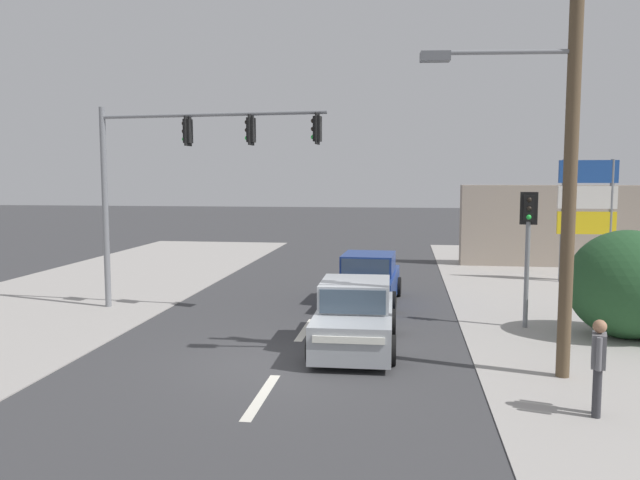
{
  "coord_description": "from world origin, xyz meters",
  "views": [
    {
      "loc": [
        2.52,
        -12.64,
        3.92
      ],
      "look_at": [
        0.24,
        4.0,
        2.24
      ],
      "focal_mm": 35.0,
      "sensor_mm": 36.0,
      "label": 1
    }
  ],
  "objects": [
    {
      "name": "ground_plane",
      "position": [
        0.0,
        0.0,
        0.0
      ],
      "size": [
        140.0,
        140.0,
        0.0
      ],
      "primitive_type": "plane",
      "color": "#3A3A3D"
    },
    {
      "name": "lane_dash_near",
      "position": [
        0.0,
        -2.0,
        0.0
      ],
      "size": [
        0.2,
        2.4,
        0.01
      ],
      "primitive_type": "cube",
      "color": "silver",
      "rests_on": "ground"
    },
    {
      "name": "lane_dash_mid",
      "position": [
        0.0,
        3.0,
        0.0
      ],
      "size": [
        0.2,
        2.4,
        0.01
      ],
      "primitive_type": "cube",
      "color": "silver",
      "rests_on": "ground"
    },
    {
      "name": "lane_dash_far",
      "position": [
        0.0,
        8.0,
        0.0
      ],
      "size": [
        0.2,
        2.4,
        0.01
      ],
      "primitive_type": "cube",
      "color": "silver",
      "rests_on": "ground"
    },
    {
      "name": "kerb_left_verge",
      "position": [
        -8.5,
        4.0,
        0.01
      ],
      "size": [
        8.0,
        40.0,
        0.02
      ],
      "primitive_type": "cube",
      "color": "#A39E99",
      "rests_on": "ground"
    },
    {
      "name": "utility_pole_foreground_right",
      "position": [
        5.49,
        -0.17,
        4.71
      ],
      "size": [
        3.78,
        0.5,
        8.72
      ],
      "color": "brown",
      "rests_on": "ground"
    },
    {
      "name": "traffic_signal_mast",
      "position": [
        -4.02,
        4.75,
        4.35
      ],
      "size": [
        6.87,
        0.89,
        6.0
      ],
      "color": "slate",
      "rests_on": "ground"
    },
    {
      "name": "pedestal_signal_right_kerb",
      "position": [
        5.67,
        3.95,
        2.42
      ],
      "size": [
        0.44,
        0.3,
        3.56
      ],
      "color": "slate",
      "rests_on": "ground"
    },
    {
      "name": "shopping_plaza_sign",
      "position": [
        9.21,
        11.62,
        2.98
      ],
      "size": [
        2.1,
        0.16,
        4.6
      ],
      "color": "slate",
      "rests_on": "ground"
    },
    {
      "name": "roadside_bush",
      "position": [
        8.06,
        3.18,
        1.26
      ],
      "size": [
        3.0,
        2.57,
        2.66
      ],
      "color": "#234C28",
      "rests_on": "ground"
    },
    {
      "name": "shopfront_wall_far",
      "position": [
        11.0,
        16.0,
        1.8
      ],
      "size": [
        12.0,
        1.0,
        3.6
      ],
      "primitive_type": "cube",
      "color": "#A39384",
      "rests_on": "ground"
    },
    {
      "name": "sedan_kerbside_parked",
      "position": [
        1.4,
        6.68,
        0.7
      ],
      "size": [
        2.04,
        4.31,
        1.56
      ],
      "color": "navy",
      "rests_on": "ground"
    },
    {
      "name": "sedan_oncoming_near",
      "position": [
        1.4,
        1.52,
        0.7
      ],
      "size": [
        1.95,
        4.27,
        1.56
      ],
      "color": "#A3A8AD",
      "rests_on": "ground"
    },
    {
      "name": "pedestrian_at_kerb",
      "position": [
        5.68,
        -2.19,
        0.93
      ],
      "size": [
        0.31,
        0.54,
        1.63
      ],
      "color": "#333338",
      "rests_on": "ground"
    }
  ]
}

